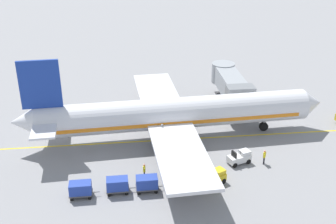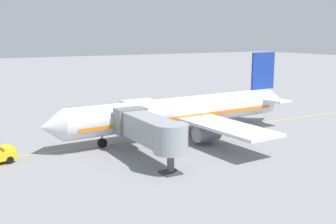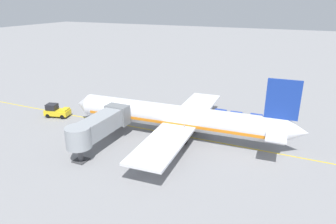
# 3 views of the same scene
# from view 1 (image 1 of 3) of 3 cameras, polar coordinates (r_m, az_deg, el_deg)

# --- Properties ---
(ground_plane) EXTENTS (400.00, 400.00, 0.00)m
(ground_plane) POSITION_cam_1_polar(r_m,az_deg,el_deg) (51.03, 2.76, -3.64)
(ground_plane) COLOR gray
(gate_lead_in_line) EXTENTS (0.24, 80.00, 0.01)m
(gate_lead_in_line) POSITION_cam_1_polar(r_m,az_deg,el_deg) (51.03, 2.76, -3.64)
(gate_lead_in_line) COLOR gold
(gate_lead_in_line) RESTS_ON ground
(parked_airliner) EXTENTS (30.24, 37.33, 10.63)m
(parked_airliner) POSITION_cam_1_polar(r_m,az_deg,el_deg) (49.78, 0.74, -0.27)
(parked_airliner) COLOR silver
(parked_airliner) RESTS_ON ground
(jet_bridge) EXTENTS (11.96, 3.50, 4.98)m
(jet_bridge) POSITION_cam_1_polar(r_m,az_deg,el_deg) (58.74, 8.44, 3.82)
(jet_bridge) COLOR #93999E
(jet_bridge) RESTS_ON ground
(baggage_tug_lead) EXTENTS (1.96, 2.75, 1.62)m
(baggage_tug_lead) POSITION_cam_1_polar(r_m,az_deg,el_deg) (46.54, 9.68, -6.07)
(baggage_tug_lead) COLOR silver
(baggage_tug_lead) RESTS_ON ground
(baggage_tug_trailing) EXTENTS (2.20, 2.77, 1.62)m
(baggage_tug_trailing) POSITION_cam_1_polar(r_m,az_deg,el_deg) (42.94, 6.26, -8.76)
(baggage_tug_trailing) COLOR gold
(baggage_tug_trailing) RESTS_ON ground
(baggage_cart_front) EXTENTS (1.33, 2.91, 1.58)m
(baggage_cart_front) POSITION_cam_1_polar(r_m,az_deg,el_deg) (41.53, -2.87, -9.53)
(baggage_cart_front) COLOR #4C4C51
(baggage_cart_front) RESTS_ON ground
(baggage_cart_second_in_train) EXTENTS (1.33, 2.91, 1.58)m
(baggage_cart_second_in_train) POSITION_cam_1_polar(r_m,az_deg,el_deg) (41.54, -6.86, -9.70)
(baggage_cart_second_in_train) COLOR #4C4C51
(baggage_cart_second_in_train) RESTS_ON ground
(baggage_cart_third_in_train) EXTENTS (1.33, 2.91, 1.58)m
(baggage_cart_third_in_train) POSITION_cam_1_polar(r_m,az_deg,el_deg) (41.54, -11.77, -10.11)
(baggage_cart_third_in_train) COLOR #4C4C51
(baggage_cart_third_in_train) RESTS_ON ground
(ground_crew_wing_walker) EXTENTS (0.73, 0.27, 1.69)m
(ground_crew_wing_walker) POSITION_cam_1_polar(r_m,az_deg,el_deg) (43.37, -3.23, -7.87)
(ground_crew_wing_walker) COLOR #232328
(ground_crew_wing_walker) RESTS_ON ground
(ground_crew_loader) EXTENTS (0.67, 0.44, 1.69)m
(ground_crew_loader) POSITION_cam_1_polar(r_m,az_deg,el_deg) (46.79, 12.91, -5.86)
(ground_crew_loader) COLOR #232328
(ground_crew_loader) RESTS_ON ground
(ground_crew_marshaller) EXTENTS (0.33, 0.72, 1.69)m
(ground_crew_marshaller) POSITION_cam_1_polar(r_m,az_deg,el_deg) (40.79, 1.10, -10.21)
(ground_crew_marshaller) COLOR #232328
(ground_crew_marshaller) RESTS_ON ground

